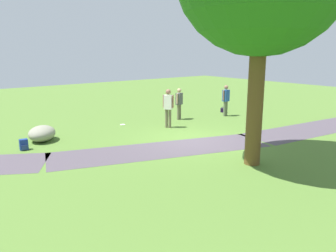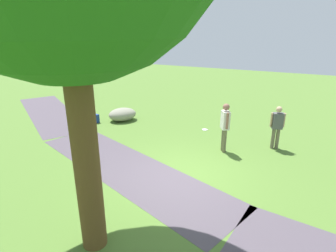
{
  "view_description": "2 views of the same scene",
  "coord_description": "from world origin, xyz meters",
  "px_view_note": "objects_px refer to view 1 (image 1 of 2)",
  "views": [
    {
      "loc": [
        8.93,
        9.81,
        3.59
      ],
      "look_at": [
        1.09,
        -0.17,
        0.7
      ],
      "focal_mm": 36.49,
      "sensor_mm": 36.0,
      "label": 1
    },
    {
      "loc": [
        -3.01,
        6.69,
        4.2
      ],
      "look_at": [
        1.02,
        -1.16,
        1.08
      ],
      "focal_mm": 29.34,
      "sensor_mm": 36.0,
      "label": 2
    }
  ],
  "objects_px": {
    "passerby_on_path": "(179,102)",
    "woman_with_handbag": "(226,98)",
    "handbag_on_grass": "(223,110)",
    "lawn_boulder": "(42,133)",
    "frisbee_on_grass": "(123,125)",
    "man_near_boulder": "(168,105)",
    "backpack_by_boulder": "(24,145)"
  },
  "relations": [
    {
      "from": "man_near_boulder",
      "to": "handbag_on_grass",
      "type": "height_order",
      "value": "man_near_boulder"
    },
    {
      "from": "frisbee_on_grass",
      "to": "woman_with_handbag",
      "type": "bearing_deg",
      "value": 164.59
    },
    {
      "from": "woman_with_handbag",
      "to": "handbag_on_grass",
      "type": "xyz_separation_m",
      "value": [
        -0.67,
        -0.77,
        -0.83
      ]
    },
    {
      "from": "passerby_on_path",
      "to": "frisbee_on_grass",
      "type": "distance_m",
      "value": 3.19
    },
    {
      "from": "man_near_boulder",
      "to": "passerby_on_path",
      "type": "relative_size",
      "value": 1.11
    },
    {
      "from": "woman_with_handbag",
      "to": "frisbee_on_grass",
      "type": "relative_size",
      "value": 6.93
    },
    {
      "from": "backpack_by_boulder",
      "to": "passerby_on_path",
      "type": "bearing_deg",
      "value": -174.75
    },
    {
      "from": "passerby_on_path",
      "to": "handbag_on_grass",
      "type": "bearing_deg",
      "value": 178.63
    },
    {
      "from": "woman_with_handbag",
      "to": "frisbee_on_grass",
      "type": "distance_m",
      "value": 5.85
    },
    {
      "from": "handbag_on_grass",
      "to": "frisbee_on_grass",
      "type": "distance_m",
      "value": 6.28
    },
    {
      "from": "backpack_by_boulder",
      "to": "frisbee_on_grass",
      "type": "relative_size",
      "value": 1.66
    },
    {
      "from": "backpack_by_boulder",
      "to": "frisbee_on_grass",
      "type": "height_order",
      "value": "backpack_by_boulder"
    },
    {
      "from": "backpack_by_boulder",
      "to": "lawn_boulder",
      "type": "bearing_deg",
      "value": -138.03
    },
    {
      "from": "passerby_on_path",
      "to": "lawn_boulder",
      "type": "bearing_deg",
      "value": -0.97
    },
    {
      "from": "frisbee_on_grass",
      "to": "lawn_boulder",
      "type": "bearing_deg",
      "value": 8.05
    },
    {
      "from": "man_near_boulder",
      "to": "frisbee_on_grass",
      "type": "bearing_deg",
      "value": -53.25
    },
    {
      "from": "handbag_on_grass",
      "to": "frisbee_on_grass",
      "type": "relative_size",
      "value": 1.39
    },
    {
      "from": "woman_with_handbag",
      "to": "backpack_by_boulder",
      "type": "height_order",
      "value": "woman_with_handbag"
    },
    {
      "from": "handbag_on_grass",
      "to": "frisbee_on_grass",
      "type": "bearing_deg",
      "value": -7.0
    },
    {
      "from": "woman_with_handbag",
      "to": "passerby_on_path",
      "type": "bearing_deg",
      "value": -18.12
    },
    {
      "from": "handbag_on_grass",
      "to": "passerby_on_path",
      "type": "bearing_deg",
      "value": -1.37
    },
    {
      "from": "handbag_on_grass",
      "to": "lawn_boulder",
      "type": "bearing_deg",
      "value": -1.1
    },
    {
      "from": "passerby_on_path",
      "to": "woman_with_handbag",
      "type": "bearing_deg",
      "value": 161.88
    },
    {
      "from": "passerby_on_path",
      "to": "handbag_on_grass",
      "type": "height_order",
      "value": "passerby_on_path"
    },
    {
      "from": "woman_with_handbag",
      "to": "passerby_on_path",
      "type": "xyz_separation_m",
      "value": [
        2.58,
        -0.85,
        -0.04
      ]
    },
    {
      "from": "woman_with_handbag",
      "to": "handbag_on_grass",
      "type": "distance_m",
      "value": 1.32
    },
    {
      "from": "backpack_by_boulder",
      "to": "frisbee_on_grass",
      "type": "bearing_deg",
      "value": -164.08
    },
    {
      "from": "lawn_boulder",
      "to": "handbag_on_grass",
      "type": "xyz_separation_m",
      "value": [
        -10.26,
        0.2,
        -0.17
      ]
    },
    {
      "from": "passerby_on_path",
      "to": "handbag_on_grass",
      "type": "relative_size",
      "value": 4.81
    },
    {
      "from": "lawn_boulder",
      "to": "man_near_boulder",
      "type": "distance_m",
      "value": 5.58
    },
    {
      "from": "lawn_boulder",
      "to": "handbag_on_grass",
      "type": "relative_size",
      "value": 4.97
    },
    {
      "from": "woman_with_handbag",
      "to": "man_near_boulder",
      "type": "xyz_separation_m",
      "value": [
        4.2,
        0.29,
        0.08
      ]
    }
  ]
}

